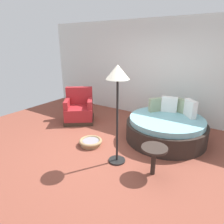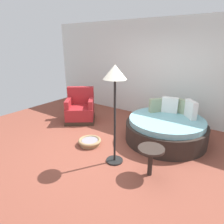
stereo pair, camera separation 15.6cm
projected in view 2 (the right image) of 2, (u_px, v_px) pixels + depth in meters
name	position (u px, v px, depth m)	size (l,w,h in m)	color
ground_plane	(112.00, 150.00, 4.16)	(8.00, 8.00, 0.02)	brown
back_wall	(162.00, 71.00, 5.56)	(8.00, 0.12, 2.80)	silver
round_daybed	(166.00, 129.00, 4.51)	(1.83, 1.83, 0.94)	#2D231E
red_armchair	(80.00, 109.00, 5.66)	(1.12, 1.12, 0.94)	#38281E
pet_basket	(90.00, 142.00, 4.36)	(0.51, 0.51, 0.13)	#9E7F56
side_table	(151.00, 153.00, 3.25)	(0.44, 0.44, 0.52)	#2D231E
floor_lamp	(115.00, 82.00, 3.26)	(0.40, 0.40, 1.82)	black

